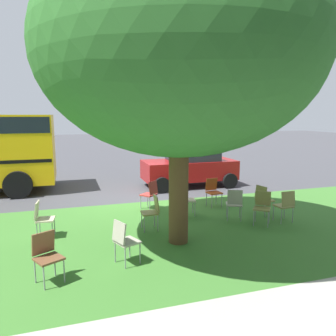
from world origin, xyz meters
TOP-DOWN VIEW (x-y plane):
  - ground at (0.00, 0.00)m, footprint 80.00×80.00m
  - grass_verge at (0.00, 3.20)m, footprint 48.00×6.00m
  - street_tree at (-0.08, 3.80)m, footprint 5.95×5.95m
  - chair_0 at (-2.05, 2.81)m, footprint 0.54×0.55m
  - chair_1 at (1.29, 4.56)m, footprint 0.55×0.54m
  - chair_2 at (0.28, 2.84)m, footprint 0.44×0.43m
  - chair_3 at (-3.27, 3.37)m, footprint 0.43×0.43m
  - chair_4 at (-2.12, 1.29)m, footprint 0.46×0.46m
  - chair_5 at (-0.95, 1.95)m, footprint 0.50×0.49m
  - chair_6 at (2.89, 2.60)m, footprint 0.46×0.46m
  - chair_7 at (-2.61, 3.30)m, footprint 0.58×0.59m
  - chair_8 at (-0.13, 1.04)m, footprint 0.59×0.59m
  - chair_9 at (2.67, 4.83)m, footprint 0.56×0.57m
  - chair_10 at (-3.06, 2.65)m, footprint 0.50×0.49m
  - parked_car at (-2.48, -1.67)m, footprint 3.70×1.92m

SIDE VIEW (x-z plane):
  - ground at x=0.00m, z-range 0.00..0.00m
  - grass_verge at x=0.00m, z-range 0.00..0.01m
  - chair_0 at x=-2.05m, z-range 0.08..0.96m
  - chair_1 at x=1.29m, z-range 0.08..0.96m
  - chair_2 at x=0.28m, z-range 0.08..0.96m
  - chair_3 at x=-3.27m, z-range 0.08..0.96m
  - chair_4 at x=-2.12m, z-range 0.08..0.96m
  - chair_5 at x=-0.95m, z-range 0.08..0.96m
  - chair_6 at x=2.89m, z-range 0.08..0.96m
  - chair_7 at x=-2.61m, z-range 0.08..0.96m
  - chair_8 at x=-0.13m, z-range 0.08..0.96m
  - chair_9 at x=2.67m, z-range 0.08..0.96m
  - chair_10 at x=-3.06m, z-range 0.08..0.96m
  - parked_car at x=-2.48m, z-range 0.01..1.66m
  - street_tree at x=-0.08m, z-range 0.98..7.35m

